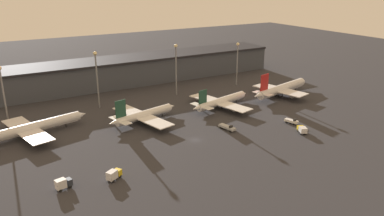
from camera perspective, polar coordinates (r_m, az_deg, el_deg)
ground at (r=145.28m, az=0.54°, el=-4.90°), size 600.00×600.00×0.00m
terminal_building at (r=222.97m, az=-11.59°, el=5.41°), size 204.21×24.97×15.33m
airplane_0 at (r=160.48m, az=-23.39°, el=-2.86°), size 47.12×34.60×11.96m
airplane_1 at (r=163.46m, az=-7.42°, el=-1.07°), size 34.84×35.79×12.38m
airplane_2 at (r=180.67m, az=4.44°, el=1.01°), size 37.70×35.46×11.31m
airplane_3 at (r=203.94m, az=13.46°, el=2.87°), size 46.54×30.23×14.41m
service_vehicle_0 at (r=166.31m, az=14.93°, el=-1.94°), size 3.63×6.22×2.55m
service_vehicle_1 at (r=119.97m, az=-11.86°, el=-9.88°), size 5.62×4.64×3.30m
service_vehicle_2 at (r=157.38m, az=16.45°, el=-3.15°), size 4.64×5.96×2.79m
service_vehicle_3 at (r=118.95m, az=-19.06°, el=-10.83°), size 5.15×3.22×3.44m
service_vehicle_4 at (r=154.98m, az=5.42°, el=-2.94°), size 4.00×8.24×2.44m
lamp_post_0 at (r=176.41m, az=-26.91°, el=2.83°), size 1.80×1.80×25.00m
lamp_post_1 at (r=182.08m, az=-14.33°, el=5.21°), size 1.80×1.80×27.37m
lamp_post_2 at (r=197.18m, az=-2.45°, el=6.81°), size 1.80×1.80×27.21m
lamp_post_3 at (r=218.27m, az=6.92°, el=7.54°), size 1.80×1.80×24.83m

